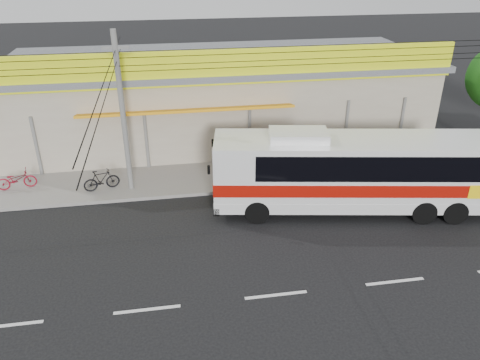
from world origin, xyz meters
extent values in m
plane|color=black|center=(0.00, 0.00, 0.00)|extent=(120.00, 120.00, 0.00)
cube|color=gray|center=(0.00, 6.00, 0.07)|extent=(30.00, 3.20, 0.15)
cube|color=#A29683|center=(0.00, 11.60, 2.10)|extent=(22.00, 8.00, 4.20)
cube|color=#505357|center=(0.00, 11.60, 4.35)|extent=(22.60, 8.60, 0.30)
cube|color=#EDFB15|center=(0.00, 7.48, 4.90)|extent=(22.00, 0.24, 1.60)
cube|color=#C6390B|center=(-2.00, 7.45, 4.90)|extent=(9.00, 0.10, 1.20)
cube|color=#157B1E|center=(6.50, 7.45, 4.90)|extent=(2.40, 0.10, 1.10)
cube|color=navy|center=(9.20, 7.45, 4.90)|extent=(2.20, 0.10, 1.10)
cube|color=#C6390B|center=(-9.00, 7.45, 4.90)|extent=(3.00, 0.10, 1.10)
cube|color=orange|center=(-2.00, 7.30, 3.00)|extent=(10.00, 1.20, 0.37)
cube|color=silver|center=(4.31, 2.22, 1.78)|extent=(11.47, 4.21, 2.72)
cube|color=#9E0F06|center=(4.31, 2.22, 1.45)|extent=(11.52, 4.26, 0.52)
cube|color=yellow|center=(9.11, 1.40, 1.45)|extent=(1.88, 2.62, 0.56)
cube|color=black|center=(4.96, 2.11, 2.39)|extent=(9.63, 3.93, 1.03)
cube|color=black|center=(-1.15, 3.16, 2.20)|extent=(0.50, 2.06, 1.40)
cube|color=silver|center=(2.00, 2.62, 3.31)|extent=(2.44, 1.67, 0.34)
cylinder|color=black|center=(0.26, 1.85, 0.49)|extent=(1.01, 0.46, 0.97)
cylinder|color=black|center=(0.61, 3.93, 0.49)|extent=(1.01, 0.46, 0.97)
cylinder|color=black|center=(7.92, 0.53, 0.49)|extent=(1.01, 0.46, 0.97)
cylinder|color=black|center=(8.27, 2.62, 0.49)|extent=(1.01, 0.46, 0.97)
imported|color=maroon|center=(-9.75, 6.19, 0.59)|extent=(1.74, 0.82, 0.88)
imported|color=black|center=(-6.01, 5.46, 0.62)|extent=(1.63, 0.86, 0.94)
cylinder|color=slate|center=(-4.76, 5.40, 3.51)|extent=(0.23, 0.23, 7.01)
cube|color=slate|center=(-4.76, 5.40, 6.31)|extent=(1.05, 0.11, 0.11)
camera|label=1|loc=(-3.02, -13.68, 9.86)|focal=35.00mm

